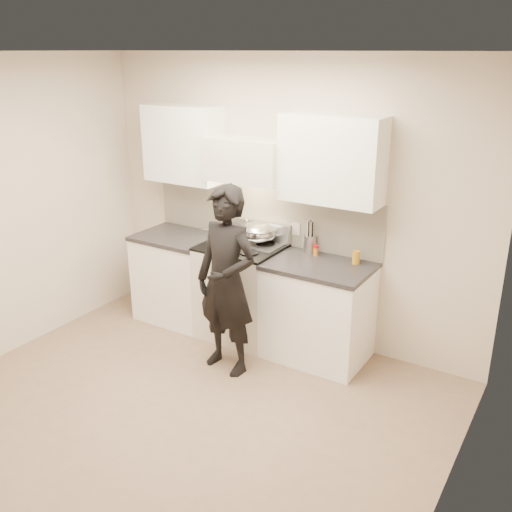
{
  "coord_description": "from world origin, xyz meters",
  "views": [
    {
      "loc": [
        2.51,
        -2.9,
        2.71
      ],
      "look_at": [
        0.09,
        1.05,
        1.03
      ],
      "focal_mm": 40.0,
      "sensor_mm": 36.0,
      "label": 1
    }
  ],
  "objects_px": {
    "counter_right": "(318,311)",
    "utensil_crock": "(310,242)",
    "wok": "(259,232)",
    "person": "(227,281)",
    "stove": "(242,291)"
  },
  "relations": [
    {
      "from": "counter_right",
      "to": "person",
      "type": "xyz_separation_m",
      "value": [
        -0.59,
        -0.6,
        0.38
      ]
    },
    {
      "from": "person",
      "to": "wok",
      "type": "bearing_deg",
      "value": 106.89
    },
    {
      "from": "counter_right",
      "to": "utensil_crock",
      "type": "distance_m",
      "value": 0.64
    },
    {
      "from": "stove",
      "to": "person",
      "type": "bearing_deg",
      "value": -68.51
    },
    {
      "from": "counter_right",
      "to": "utensil_crock",
      "type": "bearing_deg",
      "value": 132.11
    },
    {
      "from": "person",
      "to": "utensil_crock",
      "type": "bearing_deg",
      "value": 73.32
    },
    {
      "from": "wok",
      "to": "person",
      "type": "height_order",
      "value": "person"
    },
    {
      "from": "utensil_crock",
      "to": "person",
      "type": "bearing_deg",
      "value": -113.63
    },
    {
      "from": "counter_right",
      "to": "wok",
      "type": "bearing_deg",
      "value": 168.71
    },
    {
      "from": "person",
      "to": "stove",
      "type": "bearing_deg",
      "value": 118.44
    },
    {
      "from": "stove",
      "to": "wok",
      "type": "height_order",
      "value": "wok"
    },
    {
      "from": "wok",
      "to": "utensil_crock",
      "type": "bearing_deg",
      "value": 11.33
    },
    {
      "from": "wok",
      "to": "utensil_crock",
      "type": "xyz_separation_m",
      "value": [
        0.5,
        0.1,
        -0.04
      ]
    },
    {
      "from": "utensil_crock",
      "to": "wok",
      "type": "bearing_deg",
      "value": -168.67
    },
    {
      "from": "counter_right",
      "to": "wok",
      "type": "distance_m",
      "value": 0.95
    }
  ]
}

